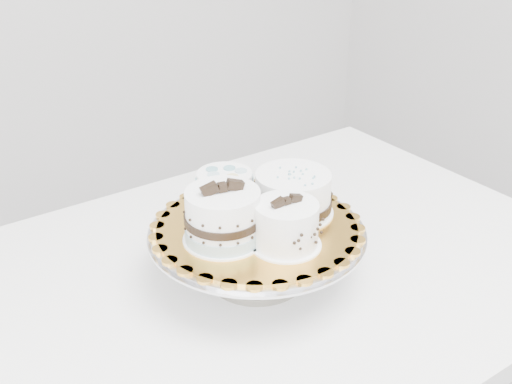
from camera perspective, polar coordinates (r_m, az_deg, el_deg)
table at (r=1.12m, az=-0.58°, el=-10.58°), size 1.18×0.81×0.75m
cake_stand at (r=1.02m, az=0.09°, el=-4.68°), size 0.34×0.34×0.09m
cake_board at (r=1.00m, az=0.09°, el=-3.15°), size 0.32×0.32×0.00m
cake_swirl at (r=0.93m, az=2.70°, el=-3.03°), size 0.11×0.11×0.08m
cake_banded at (r=0.95m, az=-2.95°, el=-2.32°), size 0.14×0.14×0.10m
cake_dots at (r=1.03m, az=-2.79°, el=0.10°), size 0.11×0.11×0.07m
cake_ribbon at (r=1.02m, az=3.35°, el=-0.23°), size 0.14×0.13×0.07m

